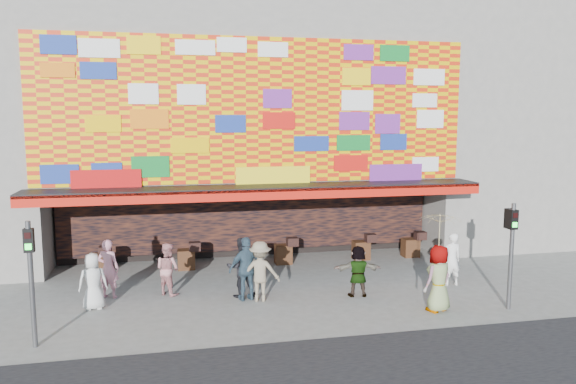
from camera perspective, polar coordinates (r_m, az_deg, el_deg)
name	(u,v)px	position (r m, az deg, el deg)	size (l,w,h in m)	color
ground	(281,307)	(16.24, -0.67, -11.58)	(90.00, 90.00, 0.00)	slate
shop_building	(242,119)	(23.40, -4.71, 7.37)	(15.20, 9.40, 10.00)	gray
neighbor_right	(526,102)	(28.06, 22.99, 8.41)	(11.00, 8.00, 12.00)	gray
signal_left	(31,270)	(14.32, -24.68, -7.18)	(0.22, 0.20, 3.00)	#59595B
signal_right	(512,244)	(16.75, 21.78, -4.93)	(0.22, 0.20, 3.00)	#59595B
ped_a	(93,281)	(16.71, -19.20, -8.57)	(0.79, 0.51, 1.61)	silver
ped_b	(108,269)	(17.59, -17.79, -7.42)	(0.65, 0.42, 1.77)	pink
ped_c	(241,267)	(16.91, -4.77, -7.61)	(0.88, 0.69, 1.81)	black
ped_d	(260,271)	(16.51, -2.85, -8.05)	(1.14, 0.66, 1.77)	gray
ped_e	(247,269)	(16.59, -4.18, -7.78)	(1.10, 0.46, 1.88)	#354C5D
ped_f	(358,271)	(17.06, 7.13, -7.96)	(1.44, 0.46, 1.55)	gray
ped_g	(439,278)	(16.18, 15.04, -8.47)	(0.91, 0.59, 1.86)	gray
ped_h	(452,259)	(18.73, 16.30, -6.56)	(0.62, 0.41, 1.70)	white
ped_i	(168,269)	(17.46, -12.14, -7.64)	(0.77, 0.60, 1.59)	tan
parasol	(440,232)	(15.87, 15.21, -3.97)	(1.43, 1.44, 2.01)	beige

